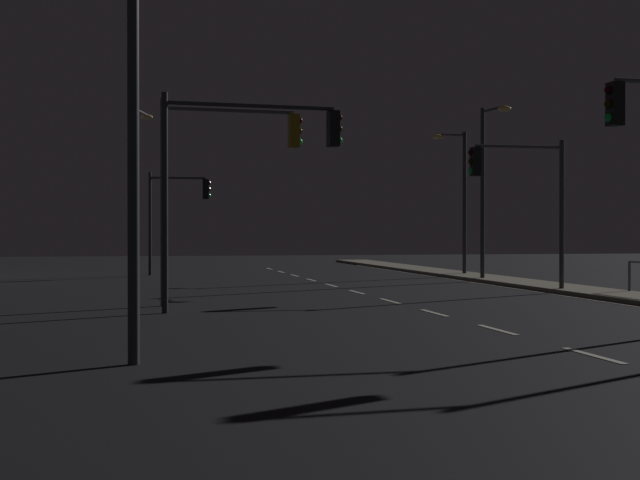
% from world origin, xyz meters
% --- Properties ---
extents(ground_plane, '(112.00, 112.00, 0.00)m').
position_xyz_m(ground_plane, '(0.00, 17.50, 0.00)').
color(ground_plane, black).
rests_on(ground_plane, ground).
extents(lane_markings_center, '(0.14, 50.00, 0.01)m').
position_xyz_m(lane_markings_center, '(0.00, 21.00, 0.01)').
color(lane_markings_center, silver).
rests_on(lane_markings_center, ground).
extents(lane_edge_line, '(0.14, 53.00, 0.01)m').
position_xyz_m(lane_edge_line, '(6.07, 22.50, 0.01)').
color(lane_edge_line, silver).
rests_on(lane_edge_line, ground).
extents(traffic_light_overhead_east, '(4.75, 0.60, 5.56)m').
position_xyz_m(traffic_light_overhead_east, '(-4.63, 18.51, 3.95)').
color(traffic_light_overhead_east, '#2D3033').
rests_on(traffic_light_overhead_east, ground).
extents(traffic_light_near_right, '(3.44, 0.34, 5.01)m').
position_xyz_m(traffic_light_near_right, '(5.26, 23.50, 3.65)').
color(traffic_light_near_right, '#38383D').
rests_on(traffic_light_near_right, sidewalk_right).
extents(traffic_light_far_left, '(2.94, 0.42, 4.87)m').
position_xyz_m(traffic_light_far_left, '(-5.37, 38.72, 3.39)').
color(traffic_light_far_left, '#2D3033').
rests_on(traffic_light_far_left, ground).
extents(traffic_light_far_center, '(4.03, 0.50, 5.72)m').
position_xyz_m(traffic_light_far_center, '(-4.94, 20.70, 4.02)').
color(traffic_light_far_center, '#4C4C51').
rests_on(traffic_light_far_center, ground).
extents(street_lamp_far_end, '(1.68, 0.36, 6.55)m').
position_xyz_m(street_lamp_far_end, '(7.34, 34.89, 4.10)').
color(street_lamp_far_end, '#2D3033').
rests_on(street_lamp_far_end, sidewalk_right).
extents(street_lamp_corner, '(1.95, 0.80, 8.03)m').
position_xyz_m(street_lamp_corner, '(-7.71, 9.44, 4.77)').
color(street_lamp_corner, '#2D3033').
rests_on(street_lamp_corner, ground).
extents(street_lamp_mid_block, '(0.60, 2.00, 7.07)m').
position_xyz_m(street_lamp_mid_block, '(6.88, 30.43, 4.41)').
color(street_lamp_mid_block, '#2D3033').
rests_on(street_lamp_mid_block, sidewalk_right).
extents(street_lamp_median, '(0.88, 2.17, 7.74)m').
position_xyz_m(street_lamp_median, '(-7.19, 37.29, 4.65)').
color(street_lamp_median, '#2D3033').
rests_on(street_lamp_median, ground).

